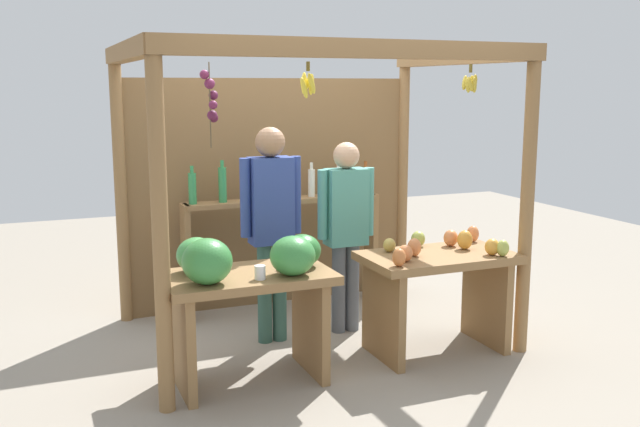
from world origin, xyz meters
TOP-DOWN VIEW (x-y plane):
  - ground_plane at (0.00, 0.00)m, footprint 12.00×12.00m
  - market_stall at (-0.00, 0.41)m, footprint 2.76×1.97m
  - fruit_counter_left at (-0.74, -0.73)m, footprint 1.13×0.70m
  - fruit_counter_right at (0.73, -0.70)m, footprint 1.11×0.64m
  - bottle_shelf_unit at (0.01, 0.70)m, footprint 1.77×0.22m
  - vendor_man at (-0.33, -0.02)m, footprint 0.48×0.23m
  - vendor_woman at (0.29, -0.03)m, footprint 0.48×0.21m

SIDE VIEW (x-z plane):
  - ground_plane at x=0.00m, z-range 0.00..0.00m
  - fruit_counter_right at x=0.73m, z-range 0.11..1.01m
  - fruit_counter_left at x=-0.74m, z-range 0.17..1.21m
  - bottle_shelf_unit at x=0.01m, z-range 0.12..1.47m
  - vendor_woman at x=0.29m, z-range 0.15..1.68m
  - vendor_man at x=-0.33m, z-range 0.17..1.84m
  - market_stall at x=0.00m, z-range 0.20..2.46m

